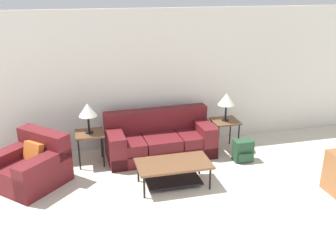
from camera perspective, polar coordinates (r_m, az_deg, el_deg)
wall_back at (r=7.15m, az=-1.51°, el=7.13°), size 8.44×0.06×2.60m
couch at (r=6.91m, az=-1.26°, el=-2.15°), size 1.98×0.93×0.82m
armchair at (r=6.34m, az=-20.09°, el=-5.86°), size 1.35×1.35×0.80m
coffee_table at (r=5.89m, az=0.85°, el=-6.49°), size 1.16×0.63×0.40m
side_table_left at (r=6.64m, az=-11.84°, el=-1.55°), size 0.49×0.47×0.59m
side_table_right at (r=7.16m, az=8.68°, el=0.35°), size 0.49×0.47×0.59m
table_lamp_left at (r=6.48m, az=-12.15°, el=2.34°), size 0.31×0.31×0.53m
table_lamp_right at (r=7.01m, az=8.90°, el=3.99°), size 0.31×0.31×0.53m
backpack at (r=6.86m, az=11.36°, el=-3.74°), size 0.34×0.29×0.39m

